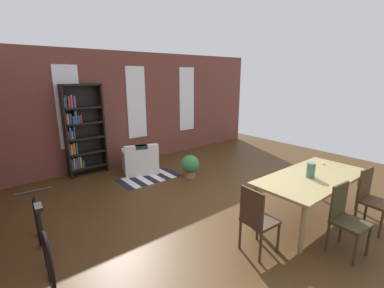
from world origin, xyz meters
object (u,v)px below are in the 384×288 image
Objects in this scene: dining_table at (312,180)px; dining_chair_near_right at (371,197)px; bookshelf_tall at (81,130)px; vase_on_table at (311,170)px; bicycle_second at (42,237)px; dining_chair_head_left at (257,218)px; armchair_white at (140,161)px; potted_plant_by_shelf at (190,165)px; dining_chair_near_left at (345,217)px.

dining_chair_near_right is (0.48, -0.72, -0.17)m from dining_table.
dining_chair_near_right is 0.44× the size of bookshelf_tall.
vase_on_table is 0.14× the size of bicycle_second.
dining_chair_head_left reaches higher than armchair_white.
dining_table is at bearing -23.79° from bicycle_second.
bookshelf_tall reaches higher than potted_plant_by_shelf.
armchair_white is at bearing 106.22° from dining_table.
armchair_white is (1.12, -0.72, -0.81)m from bookshelf_tall.
potted_plant_by_shelf is (0.73, -1.08, 0.02)m from armchair_white.
vase_on_table is 0.24× the size of armchair_white.
dining_chair_near_left is at bearing -122.95° from dining_table.
armchair_white is at bearing 85.28° from dining_chair_head_left.
dining_chair_near_right is at bearing -70.70° from armchair_white.
bicycle_second is at bearing 143.93° from dining_chair_near_left.
dining_chair_head_left is 3.83m from armchair_white.
armchair_white is (-1.11, 3.81, -0.41)m from dining_table.
potted_plant_by_shelf is at bearing -44.09° from bookshelf_tall.
potted_plant_by_shelf is at bearing 18.52° from bicycle_second.
dining_chair_head_left and dining_chair_near_right have the same top height.
potted_plant_by_shelf is at bearing 88.50° from dining_chair_near_left.
dining_chair_near_left reaches higher than bicycle_second.
vase_on_table is at bearing -75.01° from armchair_white.
dining_chair_near_left is at bearing -37.13° from dining_chair_head_left.
dining_chair_near_right reaches higher than armchair_white.
dining_chair_head_left is 2.03m from dining_chair_near_right.
armchair_white is 3.38m from bicycle_second.
armchair_white reaches higher than potted_plant_by_shelf.
dining_chair_near_left is (-0.47, -0.72, -0.17)m from dining_table.
vase_on_table is at bearing 180.00° from dining_table.
dining_chair_head_left is at bearing -110.98° from potted_plant_by_shelf.
bookshelf_tall is at bearing 100.11° from dining_chair_head_left.
dining_table is at bearing -73.78° from armchair_white.
dining_chair_near_left is at bearing 180.00° from dining_chair_near_right.
dining_table is 0.88m from dining_chair_near_left.
dining_chair_near_right is (0.57, -0.72, -0.37)m from vase_on_table.
dining_table is 2.79m from potted_plant_by_shelf.
dining_table is 2.21× the size of dining_chair_near_left.
vase_on_table reaches higher than potted_plant_by_shelf.
bicycle_second is at bearing -116.62° from bookshelf_tall.
dining_chair_near_right is 5.93m from bookshelf_tall.
dining_chair_head_left is 2.79m from bicycle_second.
potted_plant_by_shelf is (1.05, 2.73, -0.22)m from dining_chair_head_left.
bicycle_second is (-1.46, -2.90, -0.75)m from bookshelf_tall.
dining_chair_near_left is 1.75× the size of potted_plant_by_shelf.
dining_table is at bearing -63.79° from bookshelf_tall.
potted_plant_by_shelf is (-0.85, 3.45, -0.22)m from dining_chair_near_right.
dining_chair_near_right is 1.75× the size of potted_plant_by_shelf.
dining_chair_near_right is (1.90, -0.72, 0.00)m from dining_chair_head_left.
dining_table reaches higher than potted_plant_by_shelf.
bookshelf_tall is at bearing 117.29° from dining_chair_near_right.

